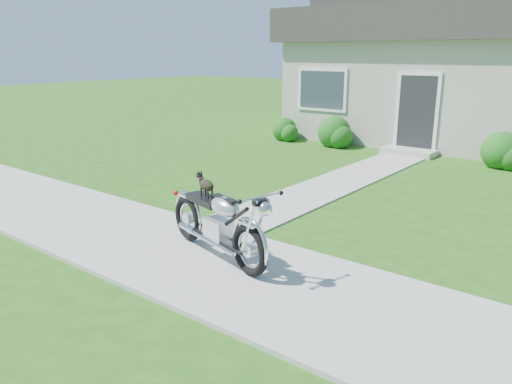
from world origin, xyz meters
TOP-DOWN VIEW (x-y plane):
  - ground at (0.00, 0.00)m, footprint 80.00×80.00m
  - sidewalk at (0.00, 0.00)m, footprint 24.00×2.20m
  - walkway at (-1.50, 5.00)m, footprint 1.20×8.00m
  - house at (-0.00, 11.99)m, footprint 12.60×7.03m
  - shrub_row at (0.33, 8.50)m, footprint 10.94×1.02m
  - potted_plant_left at (-3.78, 8.55)m, footprint 0.83×0.76m
  - motorcycle_with_dog at (-0.76, 0.13)m, footprint 2.18×0.87m

SIDE VIEW (x-z plane):
  - ground at x=0.00m, z-range 0.00..0.00m
  - walkway at x=-1.50m, z-range 0.00..0.03m
  - sidewalk at x=0.00m, z-range 0.00..0.04m
  - potted_plant_left at x=-3.78m, z-range 0.00..0.79m
  - shrub_row at x=0.33m, z-range -0.11..0.91m
  - motorcycle_with_dog at x=-0.76m, z-range -0.01..1.08m
  - house at x=0.00m, z-range -0.09..4.41m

